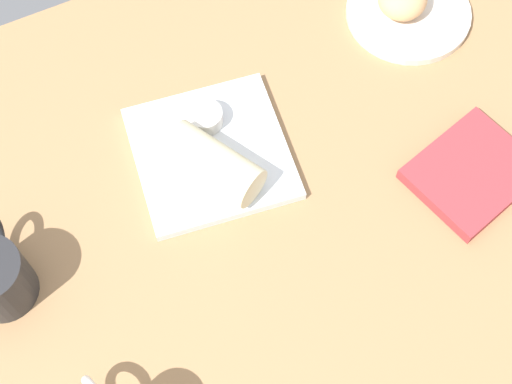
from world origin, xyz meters
TOP-DOWN VIEW (x-y plane):
  - dining_table at (0.00, 0.00)cm, footprint 110.00×90.00cm
  - round_plate at (-33.81, -16.99)cm, footprint 20.75×20.75cm
  - square_plate at (7.04, -6.94)cm, footprint 25.56×25.56cm
  - sauce_cup at (5.66, -11.81)cm, footprint 5.33×5.33cm
  - breakfast_wrap at (8.13, -3.04)cm, footprint 12.39×15.69cm
  - book_stack at (-26.27, 13.30)cm, footprint 20.12×18.14cm

SIDE VIEW (x-z plane):
  - dining_table at x=0.00cm, z-range 0.00..4.00cm
  - round_plate at x=-33.81cm, z-range 4.00..5.40cm
  - square_plate at x=7.04cm, z-range 4.00..5.60cm
  - book_stack at x=-26.27cm, z-range 4.00..6.15cm
  - sauce_cup at x=5.66cm, z-range 5.70..8.46cm
  - breakfast_wrap at x=8.13cm, z-range 5.60..11.99cm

